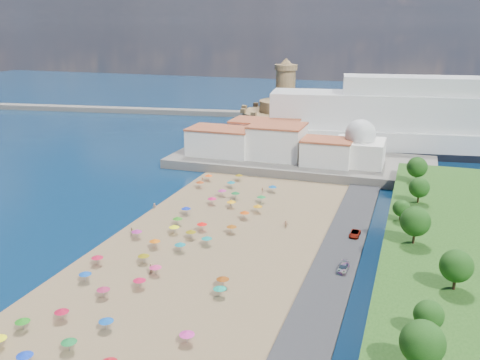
% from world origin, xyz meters
% --- Properties ---
extents(ground, '(700.00, 700.00, 0.00)m').
position_xyz_m(ground, '(0.00, 0.00, 0.00)').
color(ground, '#071938').
rests_on(ground, ground).
extents(terrace, '(90.00, 36.00, 3.00)m').
position_xyz_m(terrace, '(10.00, 73.00, 1.50)').
color(terrace, '#59544C').
rests_on(terrace, ground).
extents(jetty, '(18.00, 70.00, 2.40)m').
position_xyz_m(jetty, '(-12.00, 108.00, 1.20)').
color(jetty, '#59544C').
rests_on(jetty, ground).
extents(breakwater, '(199.03, 34.77, 2.60)m').
position_xyz_m(breakwater, '(-110.00, 153.00, 1.30)').
color(breakwater, '#59544C').
rests_on(breakwater, ground).
extents(waterfront_buildings, '(57.00, 29.00, 11.00)m').
position_xyz_m(waterfront_buildings, '(-3.05, 73.64, 7.88)').
color(waterfront_buildings, silver).
rests_on(waterfront_buildings, terrace).
extents(domed_building, '(16.00, 16.00, 15.00)m').
position_xyz_m(domed_building, '(30.00, 71.00, 8.97)').
color(domed_building, silver).
rests_on(domed_building, terrace).
extents(fortress, '(40.00, 40.00, 32.40)m').
position_xyz_m(fortress, '(-12.00, 138.00, 6.68)').
color(fortress, '#9D7E4E').
rests_on(fortress, ground).
extents(cruise_ship, '(163.53, 47.14, 35.37)m').
position_xyz_m(cruise_ship, '(56.59, 107.34, 10.48)').
color(cruise_ship, black).
rests_on(cruise_ship, ground).
extents(beach_parasols, '(33.63, 118.72, 2.20)m').
position_xyz_m(beach_parasols, '(-0.76, -11.51, 2.15)').
color(beach_parasols, gray).
rests_on(beach_parasols, beach).
extents(beachgoers, '(37.87, 97.35, 1.86)m').
position_xyz_m(beachgoers, '(-1.05, 5.03, 1.12)').
color(beachgoers, tan).
rests_on(beachgoers, beach).
extents(parked_cars, '(2.40, 60.34, 1.41)m').
position_xyz_m(parked_cars, '(36.00, -5.00, 1.37)').
color(parked_cars, gray).
rests_on(parked_cars, promenade).
extents(hillside_trees, '(17.41, 112.32, 7.63)m').
position_xyz_m(hillside_trees, '(49.54, -7.76, 10.14)').
color(hillside_trees, '#382314').
rests_on(hillside_trees, hillside).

